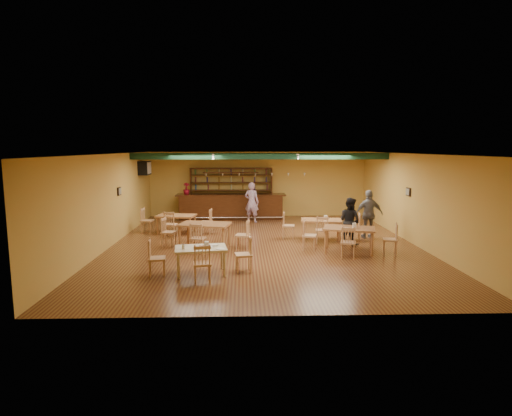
{
  "coord_description": "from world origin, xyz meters",
  "views": [
    {
      "loc": [
        -0.69,
        -13.75,
        3.21
      ],
      "look_at": [
        -0.24,
        0.6,
        1.15
      ],
      "focal_mm": 29.78,
      "sensor_mm": 36.0,
      "label": 1
    }
  ],
  "objects_px": {
    "dining_table_a": "(177,224)",
    "patron_right_a": "(350,221)",
    "patron_bar": "(252,202)",
    "dining_table_c": "(205,235)",
    "dining_table_d": "(349,240)",
    "bar_counter": "(231,207)",
    "dining_table_b": "(321,229)",
    "near_table": "(201,261)"
  },
  "relations": [
    {
      "from": "dining_table_b",
      "to": "dining_table_d",
      "type": "distance_m",
      "value": 1.94
    },
    {
      "from": "dining_table_a",
      "to": "dining_table_b",
      "type": "relative_size",
      "value": 1.0
    },
    {
      "from": "dining_table_a",
      "to": "near_table",
      "type": "relative_size",
      "value": 1.08
    },
    {
      "from": "bar_counter",
      "to": "dining_table_c",
      "type": "height_order",
      "value": "bar_counter"
    },
    {
      "from": "patron_bar",
      "to": "patron_right_a",
      "type": "relative_size",
      "value": 1.11
    },
    {
      "from": "dining_table_d",
      "to": "patron_right_a",
      "type": "xyz_separation_m",
      "value": [
        0.28,
        1.06,
        0.4
      ]
    },
    {
      "from": "patron_bar",
      "to": "dining_table_a",
      "type": "bearing_deg",
      "value": 58.8
    },
    {
      "from": "dining_table_b",
      "to": "near_table",
      "type": "bearing_deg",
      "value": -125.58
    },
    {
      "from": "near_table",
      "to": "dining_table_a",
      "type": "bearing_deg",
      "value": 97.09
    },
    {
      "from": "dining_table_b",
      "to": "dining_table_c",
      "type": "distance_m",
      "value": 4.13
    },
    {
      "from": "dining_table_b",
      "to": "patron_right_a",
      "type": "distance_m",
      "value": 1.21
    },
    {
      "from": "patron_bar",
      "to": "dining_table_c",
      "type": "bearing_deg",
      "value": 91.08
    },
    {
      "from": "dining_table_c",
      "to": "near_table",
      "type": "bearing_deg",
      "value": -74.88
    },
    {
      "from": "patron_right_a",
      "to": "dining_table_a",
      "type": "bearing_deg",
      "value": 33.96
    },
    {
      "from": "bar_counter",
      "to": "dining_table_a",
      "type": "xyz_separation_m",
      "value": [
        -1.97,
        -3.13,
        -0.22
      ]
    },
    {
      "from": "dining_table_d",
      "to": "patron_bar",
      "type": "relative_size",
      "value": 0.88
    },
    {
      "from": "patron_bar",
      "to": "dining_table_b",
      "type": "bearing_deg",
      "value": 144.2
    },
    {
      "from": "dining_table_d",
      "to": "patron_bar",
      "type": "distance_m",
      "value": 6.11
    },
    {
      "from": "dining_table_c",
      "to": "dining_table_a",
      "type": "bearing_deg",
      "value": 130.77
    },
    {
      "from": "dining_table_a",
      "to": "dining_table_c",
      "type": "height_order",
      "value": "dining_table_c"
    },
    {
      "from": "dining_table_a",
      "to": "patron_bar",
      "type": "distance_m",
      "value": 3.72
    },
    {
      "from": "dining_table_c",
      "to": "patron_right_a",
      "type": "distance_m",
      "value": 4.8
    },
    {
      "from": "dining_table_a",
      "to": "patron_right_a",
      "type": "bearing_deg",
      "value": -9.31
    },
    {
      "from": "dining_table_d",
      "to": "dining_table_a",
      "type": "bearing_deg",
      "value": 167.74
    },
    {
      "from": "near_table",
      "to": "patron_bar",
      "type": "height_order",
      "value": "patron_bar"
    },
    {
      "from": "bar_counter",
      "to": "dining_table_d",
      "type": "height_order",
      "value": "bar_counter"
    },
    {
      "from": "dining_table_c",
      "to": "bar_counter",
      "type": "bearing_deg",
      "value": 94.94
    },
    {
      "from": "dining_table_c",
      "to": "near_table",
      "type": "relative_size",
      "value": 1.22
    },
    {
      "from": "dining_table_b",
      "to": "dining_table_d",
      "type": "height_order",
      "value": "dining_table_d"
    },
    {
      "from": "bar_counter",
      "to": "dining_table_c",
      "type": "xyz_separation_m",
      "value": [
        -0.69,
        -5.47,
        -0.17
      ]
    },
    {
      "from": "bar_counter",
      "to": "patron_bar",
      "type": "xyz_separation_m",
      "value": [
        0.91,
        -0.83,
        0.3
      ]
    },
    {
      "from": "dining_table_c",
      "to": "patron_bar",
      "type": "bearing_deg",
      "value": 83.13
    },
    {
      "from": "dining_table_d",
      "to": "near_table",
      "type": "xyz_separation_m",
      "value": [
        -4.34,
        -2.16,
        -0.04
      ]
    },
    {
      "from": "bar_counter",
      "to": "dining_table_b",
      "type": "relative_size",
      "value": 3.49
    },
    {
      "from": "dining_table_b",
      "to": "patron_bar",
      "type": "xyz_separation_m",
      "value": [
        -2.37,
        3.5,
        0.52
      ]
    },
    {
      "from": "dining_table_b",
      "to": "near_table",
      "type": "height_order",
      "value": "dining_table_b"
    },
    {
      "from": "dining_table_a",
      "to": "dining_table_d",
      "type": "height_order",
      "value": "dining_table_d"
    },
    {
      "from": "dining_table_d",
      "to": "patron_bar",
      "type": "bearing_deg",
      "value": 134.0
    },
    {
      "from": "dining_table_a",
      "to": "patron_right_a",
      "type": "relative_size",
      "value": 0.89
    },
    {
      "from": "bar_counter",
      "to": "dining_table_d",
      "type": "relative_size",
      "value": 3.18
    },
    {
      "from": "dining_table_a",
      "to": "near_table",
      "type": "distance_m",
      "value": 5.42
    },
    {
      "from": "near_table",
      "to": "patron_bar",
      "type": "distance_m",
      "value": 7.69
    }
  ]
}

